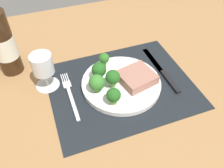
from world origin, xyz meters
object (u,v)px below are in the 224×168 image
Objects in this scene: fork at (70,95)px; wine_glass at (43,67)px; wine_bottle at (3,43)px; plate at (121,83)px; knife at (163,72)px; steak at (137,77)px.

wine_glass is (-5.45, 6.64, 6.98)cm from fork.
wine_bottle reaches higher than fork.
knife is at bearing 2.07° from plate.
wine_bottle reaches higher than plate.
knife is at bearing 9.28° from steak.
fork is 30.14cm from knife.
fork is 0.67× the size of wine_bottle.
wine_glass reaches higher than steak.
wine_bottle reaches higher than wine_glass.
wine_glass reaches higher than fork.
wine_glass is (-25.33, 9.20, 4.24)cm from steak.
steak is 0.51× the size of fork.
plate reaches higher than fork.
knife reaches higher than fork.
steak is 0.85× the size of wine_glass.
plate is 14.69cm from knife.
wine_bottle is at bearing 130.39° from wine_glass.
plate is 1.24× the size of fork.
knife is (14.67, 0.53, -0.50)cm from plate.
wine_glass is (9.42, -11.07, -3.02)cm from wine_bottle.
wine_glass is at bearing 158.91° from plate.
steak is 0.34× the size of wine_bottle.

